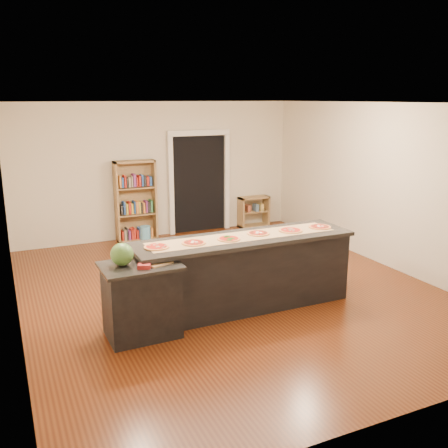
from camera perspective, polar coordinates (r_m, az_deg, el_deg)
name	(u,v)px	position (r m, az deg, el deg)	size (l,w,h in m)	color
room	(230,201)	(7.34, 0.65, 2.68)	(6.00, 7.00, 2.80)	beige
doorway	(199,177)	(10.86, -2.86, 5.38)	(1.40, 0.09, 2.21)	black
kitchen_island	(244,272)	(6.98, 2.25, -5.50)	(3.10, 0.84, 1.02)	black
side_counter	(142,300)	(6.25, -9.40, -8.56)	(0.94, 0.69, 0.93)	black
bookshelf	(136,201)	(10.33, -10.05, 2.60)	(0.83, 0.29, 1.65)	#A07F4D
low_shelf	(254,212)	(11.40, 3.41, 1.42)	(0.69, 0.30, 0.69)	#A07F4D
waste_bin	(145,234)	(10.39, -8.98, -1.08)	(0.21, 0.21, 0.31)	#65B7E1
kraft_paper	(243,236)	(6.84, 2.20, -1.42)	(2.69, 0.48, 0.00)	#A97F57
watermelon	(122,254)	(6.05, -11.58, -3.42)	(0.27, 0.27, 0.27)	#144214
cutting_board	(159,263)	(6.07, -7.46, -4.46)	(0.30, 0.20, 0.02)	tan
package_red	(144,266)	(5.93, -9.10, -4.79)	(0.15, 0.11, 0.05)	maroon
package_teal	(158,256)	(6.25, -7.50, -3.68)	(0.17, 0.17, 0.06)	#195966
pizza_a	(157,247)	(6.39, -7.71, -2.59)	(0.32, 0.32, 0.02)	tan
pizza_b	(194,243)	(6.52, -3.49, -2.14)	(0.30, 0.30, 0.02)	tan
pizza_c	(229,239)	(6.68, 0.55, -1.70)	(0.30, 0.30, 0.02)	tan
pizza_d	(258,233)	(6.97, 3.94, -1.06)	(0.31, 0.31, 0.02)	tan
pizza_e	(291,230)	(7.17, 7.62, -0.72)	(0.34, 0.34, 0.02)	tan
pizza_f	(320,227)	(7.43, 10.89, -0.32)	(0.31, 0.31, 0.02)	tan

